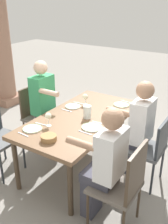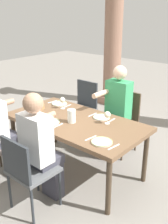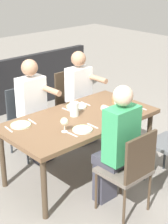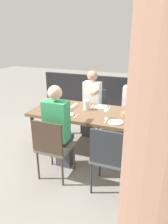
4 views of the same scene
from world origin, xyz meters
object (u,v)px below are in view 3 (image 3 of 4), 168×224
Objects in this scene: water_pitcher at (74,110)px; plate_1 at (76,106)px; diner_man_white at (116,144)px; diner_guest_third at (82,94)px; chair_west_south at (72,100)px; diner_woman_green at (35,108)px; plate_3 at (21,125)px; bread_basket at (119,100)px; plate_0 at (133,111)px; wine_glass_2 at (64,122)px; plate_2 at (82,129)px; chair_mid_south at (26,116)px; chair_mid_north at (130,168)px; dining_table at (80,123)px; wine_glass_0 at (117,103)px.

plate_1 is at bearing -136.49° from water_pitcher.
diner_man_white reaches higher than diner_guest_third.
diner_woman_green is at bearing 14.91° from chair_west_south.
diner_guest_third is at bearing -161.86° from plate_3.
diner_guest_third is at bearing -87.86° from bread_basket.
plate_0 is 1.38× the size of water_pitcher.
diner_man_white is at bearing 71.43° from plate_1.
diner_guest_third reaches higher than plate_1.
chair_west_south is at bearing -133.74° from wine_glass_2.
chair_mid_south is at bearing -93.30° from plate_2.
chair_mid_north is at bearing 48.15° from bread_basket.
chair_west_south is 1.46m from plate_2.
diner_man_white reaches higher than dining_table.
chair_mid_north is at bearing 107.72° from wine_glass_2.
plate_1 is at bearing -63.36° from wine_glass_0.
wine_glass_2 is at bearing 74.87° from diner_woman_green.
bread_basket is at bearing -161.29° from plate_2.
chair_mid_north is at bearing 39.44° from plate_0.
plate_0 is at bearing 125.52° from plate_1.
diner_guest_third is 5.11× the size of plate_1.
wine_glass_2 is at bearing 38.48° from plate_1.
plate_3 is 1.33× the size of bread_basket.
chair_west_south is 4.39× the size of plate_2.
diner_woman_green reaches higher than chair_west_south.
wine_glass_2 is at bearing -31.82° from plate_2.
chair_mid_south is (0.14, -0.88, -0.15)m from dining_table.
chair_west_south reaches higher than wine_glass_0.
plate_0 and plate_3 have the same top height.
dining_table is 0.35m from plate_2.
diner_guest_third is at bearing -132.01° from plate_2.
wine_glass_0 reaches higher than plate_2.
plate_3 is (0.48, -0.96, 0.04)m from diner_man_white.
diner_guest_third is 7.66× the size of wine_glass_0.
plate_1 is 0.80m from plate_3.
chair_mid_south is 1.18m from plate_2.
plate_0 is (0.07, 0.97, 0.07)m from diner_guest_third.
bread_basket reaches higher than dining_table.
diner_woman_green is (-0.00, -1.57, 0.17)m from chair_mid_north.
plate_2 is (0.07, 1.15, 0.23)m from chair_mid_south.
diner_woman_green is 1.02× the size of diner_guest_third.
plate_3 is (0.48, 0.42, 0.05)m from diner_woman_green.
plate_2 is at bearing -83.80° from chair_mid_north.
dining_table is at bearing -126.87° from plate_2.
chair_mid_north is 5.52× the size of wine_glass_0.
bread_basket is (-0.81, 0.65, 0.07)m from diner_woman_green.
chair_west_south is 0.79m from chair_mid_south.
chair_west_south is 0.74× the size of diner_guest_third.
chair_mid_north is 1.01m from water_pitcher.
chair_mid_south is 0.66× the size of diner_man_white.
chair_mid_south is 1.58m from diner_man_white.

